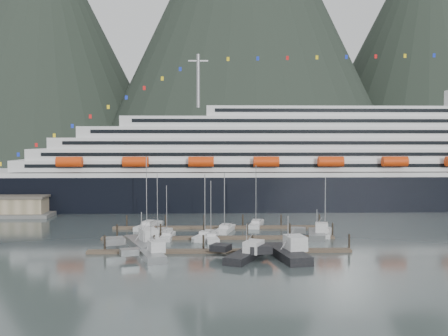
{
  "coord_description": "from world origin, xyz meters",
  "views": [
    {
      "loc": [
        -7.19,
        -104.14,
        20.3
      ],
      "look_at": [
        -3.25,
        22.0,
        13.68
      ],
      "focal_mm": 42.0,
      "sensor_mm": 36.0,
      "label": 1
    }
  ],
  "objects_px": {
    "cruise_ship": "(329,168)",
    "sailboat_c": "(207,236)",
    "sailboat_f": "(225,230)",
    "sailboat_g": "(256,224)",
    "trawler_e": "(316,233)",
    "sailboat_e": "(149,226)",
    "sailboat_a": "(167,237)",
    "sailboat_b": "(159,233)",
    "trawler_b": "(150,254)",
    "sailboat_h": "(325,233)",
    "trawler_c": "(246,253)",
    "trawler_d": "(287,252)",
    "sailboat_d": "(210,237)",
    "trawler_a": "(141,243)"
  },
  "relations": [
    {
      "from": "cruise_ship",
      "to": "sailboat_c",
      "type": "relative_size",
      "value": 15.09
    },
    {
      "from": "sailboat_f",
      "to": "sailboat_g",
      "type": "relative_size",
      "value": 0.92
    },
    {
      "from": "sailboat_c",
      "to": "trawler_e",
      "type": "bearing_deg",
      "value": -69.41
    },
    {
      "from": "sailboat_e",
      "to": "sailboat_g",
      "type": "relative_size",
      "value": 1.15
    },
    {
      "from": "sailboat_e",
      "to": "trawler_e",
      "type": "bearing_deg",
      "value": -92.22
    },
    {
      "from": "sailboat_e",
      "to": "sailboat_f",
      "type": "relative_size",
      "value": 1.26
    },
    {
      "from": "sailboat_a",
      "to": "sailboat_b",
      "type": "height_order",
      "value": "sailboat_b"
    },
    {
      "from": "sailboat_f",
      "to": "trawler_b",
      "type": "bearing_deg",
      "value": 167.61
    },
    {
      "from": "sailboat_h",
      "to": "trawler_c",
      "type": "height_order",
      "value": "sailboat_h"
    },
    {
      "from": "sailboat_g",
      "to": "trawler_b",
      "type": "xyz_separation_m",
      "value": [
        -21.45,
        -33.73,
        0.41
      ]
    },
    {
      "from": "sailboat_f",
      "to": "trawler_c",
      "type": "xyz_separation_m",
      "value": [
        2.62,
        -26.69,
        0.43
      ]
    },
    {
      "from": "sailboat_h",
      "to": "sailboat_f",
      "type": "bearing_deg",
      "value": 92.3
    },
    {
      "from": "sailboat_a",
      "to": "trawler_b",
      "type": "bearing_deg",
      "value": 179.84
    },
    {
      "from": "sailboat_f",
      "to": "trawler_d",
      "type": "distance_m",
      "value": 28.51
    },
    {
      "from": "cruise_ship",
      "to": "sailboat_d",
      "type": "height_order",
      "value": "cruise_ship"
    },
    {
      "from": "trawler_b",
      "to": "sailboat_e",
      "type": "bearing_deg",
      "value": -12.05
    },
    {
      "from": "trawler_e",
      "to": "trawler_c",
      "type": "bearing_deg",
      "value": 150.16
    },
    {
      "from": "trawler_e",
      "to": "cruise_ship",
      "type": "bearing_deg",
      "value": -5.23
    },
    {
      "from": "sailboat_b",
      "to": "trawler_c",
      "type": "bearing_deg",
      "value": -123.25
    },
    {
      "from": "sailboat_a",
      "to": "sailboat_b",
      "type": "relative_size",
      "value": 0.84
    },
    {
      "from": "sailboat_f",
      "to": "trawler_b",
      "type": "height_order",
      "value": "sailboat_f"
    },
    {
      "from": "sailboat_e",
      "to": "trawler_e",
      "type": "distance_m",
      "value": 38.58
    },
    {
      "from": "sailboat_e",
      "to": "trawler_a",
      "type": "relative_size",
      "value": 1.22
    },
    {
      "from": "sailboat_b",
      "to": "sailboat_d",
      "type": "distance_m",
      "value": 12.23
    },
    {
      "from": "trawler_a",
      "to": "trawler_e",
      "type": "relative_size",
      "value": 1.34
    },
    {
      "from": "sailboat_a",
      "to": "sailboat_d",
      "type": "height_order",
      "value": "sailboat_d"
    },
    {
      "from": "sailboat_b",
      "to": "trawler_b",
      "type": "distance_m",
      "value": 22.79
    },
    {
      "from": "sailboat_c",
      "to": "trawler_d",
      "type": "relative_size",
      "value": 0.99
    },
    {
      "from": "sailboat_g",
      "to": "trawler_b",
      "type": "relative_size",
      "value": 1.44
    },
    {
      "from": "trawler_b",
      "to": "trawler_e",
      "type": "height_order",
      "value": "trawler_e"
    },
    {
      "from": "cruise_ship",
      "to": "trawler_c",
      "type": "relative_size",
      "value": 16.06
    },
    {
      "from": "sailboat_g",
      "to": "trawler_e",
      "type": "bearing_deg",
      "value": -130.93
    },
    {
      "from": "sailboat_f",
      "to": "trawler_a",
      "type": "bearing_deg",
      "value": 151.22
    },
    {
      "from": "cruise_ship",
      "to": "trawler_a",
      "type": "xyz_separation_m",
      "value": [
        -49.92,
        -60.44,
        -11.1
      ]
    },
    {
      "from": "sailboat_g",
      "to": "sailboat_h",
      "type": "height_order",
      "value": "sailboat_g"
    },
    {
      "from": "trawler_d",
      "to": "cruise_ship",
      "type": "bearing_deg",
      "value": -29.71
    },
    {
      "from": "trawler_a",
      "to": "trawler_d",
      "type": "height_order",
      "value": "trawler_d"
    },
    {
      "from": "trawler_a",
      "to": "trawler_d",
      "type": "xyz_separation_m",
      "value": [
        26.38,
        -9.54,
        0.05
      ]
    },
    {
      "from": "sailboat_c",
      "to": "trawler_d",
      "type": "height_order",
      "value": "sailboat_c"
    },
    {
      "from": "sailboat_f",
      "to": "trawler_b",
      "type": "distance_m",
      "value": 29.89
    },
    {
      "from": "sailboat_a",
      "to": "sailboat_f",
      "type": "height_order",
      "value": "sailboat_f"
    },
    {
      "from": "sailboat_e",
      "to": "trawler_d",
      "type": "relative_size",
      "value": 1.22
    },
    {
      "from": "trawler_d",
      "to": "trawler_e",
      "type": "xyz_separation_m",
      "value": [
        9.04,
        19.02,
        -0.14
      ]
    },
    {
      "from": "sailboat_a",
      "to": "sailboat_b",
      "type": "bearing_deg",
      "value": 29.74
    },
    {
      "from": "cruise_ship",
      "to": "trawler_e",
      "type": "relative_size",
      "value": 20.08
    },
    {
      "from": "cruise_ship",
      "to": "sailboat_h",
      "type": "height_order",
      "value": "cruise_ship"
    },
    {
      "from": "sailboat_f",
      "to": "trawler_a",
      "type": "distance_m",
      "value": 23.97
    },
    {
      "from": "cruise_ship",
      "to": "trawler_e",
      "type": "height_order",
      "value": "cruise_ship"
    },
    {
      "from": "sailboat_d",
      "to": "sailboat_g",
      "type": "distance_m",
      "value": 19.81
    },
    {
      "from": "trawler_b",
      "to": "trawler_c",
      "type": "distance_m",
      "value": 16.45
    }
  ]
}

